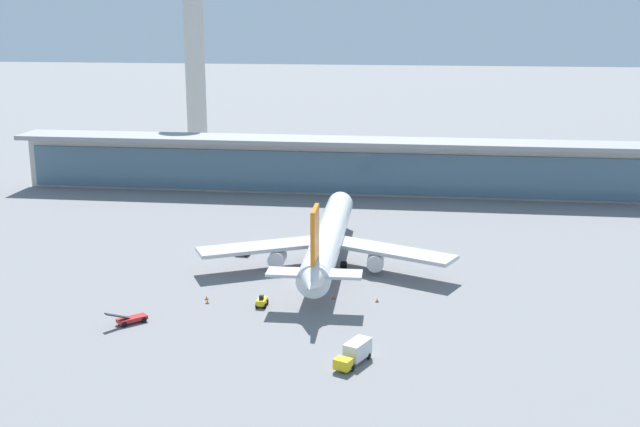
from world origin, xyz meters
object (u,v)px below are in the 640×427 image
object	(u,v)px
safety_cone_charlie	(377,300)
safety_cone_bravo	(333,297)
airliner_on_stand	(328,238)
service_truck_mid_apron_red	(243,251)
control_tower	(194,41)
service_truck_near_nose_yellow	(355,352)
safety_cone_alpha	(207,298)
service_truck_under_wing_red	(131,319)
service_truck_by_tail_yellow	(262,301)
safety_cone_delta	(207,302)

from	to	relation	value
safety_cone_charlie	safety_cone_bravo	bearing A→B (deg)	175.08
airliner_on_stand	safety_cone_bravo	world-z (taller)	airliner_on_stand
service_truck_mid_apron_red	safety_cone_charlie	bearing A→B (deg)	-38.80
control_tower	safety_cone_bravo	bearing A→B (deg)	-64.16
service_truck_near_nose_yellow	service_truck_mid_apron_red	size ratio (longest dim) A/B	2.50
service_truck_near_nose_yellow	safety_cone_charlie	bearing A→B (deg)	86.12
service_truck_near_nose_yellow	safety_cone_alpha	xyz separation A→B (m)	(-27.96, 22.50, -1.37)
airliner_on_stand	control_tower	size ratio (longest dim) A/B	0.90
control_tower	safety_cone_bravo	size ratio (longest dim) A/B	103.47
service_truck_under_wing_red	service_truck_by_tail_yellow	xyz separation A→B (m)	(19.44, 10.39, 0.07)
service_truck_by_tail_yellow	service_truck_mid_apron_red	bearing A→B (deg)	109.12
service_truck_under_wing_red	safety_cone_bravo	distance (m)	34.87
service_truck_under_wing_red	control_tower	world-z (taller)	control_tower
service_truck_by_tail_yellow	safety_cone_alpha	bearing A→B (deg)	169.32
safety_cone_alpha	safety_cone_charlie	xyz separation A→B (m)	(29.67, 2.66, 0.00)
service_truck_under_wing_red	control_tower	bearing A→B (deg)	101.34
service_truck_by_tail_yellow	control_tower	world-z (taller)	control_tower
service_truck_mid_apron_red	safety_cone_delta	bearing A→B (deg)	-89.78
service_truck_by_tail_yellow	safety_cone_alpha	distance (m)	10.44
service_truck_near_nose_yellow	safety_cone_alpha	size ratio (longest dim) A/B	10.85
control_tower	safety_cone_alpha	bearing A→B (deg)	-73.59
safety_cone_charlie	safety_cone_delta	world-z (taller)	same
service_truck_near_nose_yellow	safety_cone_charlie	xyz separation A→B (m)	(1.71, 25.17, -1.37)
service_truck_near_nose_yellow	safety_cone_bravo	world-z (taller)	service_truck_near_nose_yellow
service_truck_under_wing_red	safety_cone_alpha	distance (m)	15.38
service_truck_by_tail_yellow	safety_cone_charlie	xyz separation A→B (m)	(19.42, 4.60, -0.56)
safety_cone_bravo	safety_cone_delta	bearing A→B (deg)	-166.27
service_truck_mid_apron_red	safety_cone_charlie	distance (m)	37.39
airliner_on_stand	safety_cone_alpha	bearing A→B (deg)	-130.39
airliner_on_stand	safety_cone_delta	size ratio (longest dim) A/B	93.39
airliner_on_stand	safety_cone_bravo	bearing A→B (deg)	-80.39
airliner_on_stand	service_truck_near_nose_yellow	world-z (taller)	airliner_on_stand
service_truck_near_nose_yellow	safety_cone_bravo	size ratio (longest dim) A/B	10.85
safety_cone_charlie	safety_cone_delta	xyz separation A→B (m)	(-29.02, -4.55, 0.00)
service_truck_mid_apron_red	airliner_on_stand	bearing A→B (deg)	-12.39
service_truck_near_nose_yellow	safety_cone_alpha	world-z (taller)	service_truck_near_nose_yellow
safety_cone_charlie	control_tower	bearing A→B (deg)	118.59
service_truck_near_nose_yellow	safety_cone_bravo	distance (m)	26.55
service_truck_mid_apron_red	service_truck_under_wing_red	bearing A→B (deg)	-104.21
service_truck_near_nose_yellow	safety_cone_charlie	size ratio (longest dim) A/B	10.85
service_truck_under_wing_red	service_truck_mid_apron_red	world-z (taller)	service_truck_under_wing_red
service_truck_by_tail_yellow	safety_cone_bravo	world-z (taller)	service_truck_by_tail_yellow
safety_cone_charlie	service_truck_mid_apron_red	bearing A→B (deg)	141.20
service_truck_under_wing_red	safety_cone_alpha	bearing A→B (deg)	53.27
service_truck_mid_apron_red	safety_cone_alpha	world-z (taller)	service_truck_mid_apron_red
service_truck_near_nose_yellow	service_truck_by_tail_yellow	size ratio (longest dim) A/B	2.63
service_truck_by_tail_yellow	airliner_on_stand	bearing A→B (deg)	70.43
safety_cone_alpha	safety_cone_delta	bearing A→B (deg)	-71.21
airliner_on_stand	service_truck_mid_apron_red	world-z (taller)	airliner_on_stand
safety_cone_alpha	service_truck_under_wing_red	bearing A→B (deg)	-126.73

